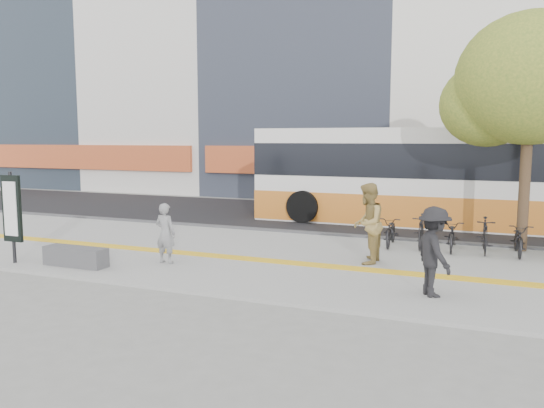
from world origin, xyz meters
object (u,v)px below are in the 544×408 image
at_px(signboard, 12,210).
at_px(seated_woman, 165,233).
at_px(pedestrian_dark, 434,252).
at_px(street_tree, 529,82).
at_px(pedestrian_tan, 368,223).
at_px(bench, 76,256).
at_px(bus, 435,180).

distance_m(signboard, seated_woman, 3.70).
bearing_deg(signboard, pedestrian_dark, 5.74).
xyz_separation_m(street_tree, pedestrian_tan, (-3.50, -3.16, -3.47)).
bearing_deg(seated_woman, bench, 34.00).
distance_m(signboard, pedestrian_tan, 8.50).
bearing_deg(street_tree, bench, -148.38).
xyz_separation_m(signboard, pedestrian_tan, (7.88, 3.17, -0.32)).
bearing_deg(pedestrian_tan, street_tree, 132.21).
bearing_deg(bus, signboard, -131.30).
height_order(seated_woman, pedestrian_tan, pedestrian_tan).
xyz_separation_m(bench, seated_woman, (1.80, 1.05, 0.50)).
bearing_deg(bus, street_tree, -54.87).
relative_size(bus, seated_woman, 8.68).
distance_m(street_tree, pedestrian_dark, 6.68).
xyz_separation_m(signboard, seated_woman, (3.40, 1.36, -0.56)).
xyz_separation_m(street_tree, seated_woman, (-7.98, -4.97, -3.71)).
relative_size(bench, pedestrian_tan, 0.83).
height_order(bus, pedestrian_dark, bus).
distance_m(signboard, pedestrian_dark, 9.68).
bearing_deg(signboard, street_tree, 29.07).
relative_size(bus, pedestrian_tan, 6.54).
bearing_deg(bus, seated_woman, -121.94).
xyz_separation_m(bench, bus, (7.19, 9.70, 1.34)).
distance_m(seated_woman, pedestrian_tan, 4.84).
height_order(bench, seated_woman, seated_woman).
height_order(bench, signboard, signboard).
bearing_deg(street_tree, signboard, -150.93).
bearing_deg(pedestrian_tan, seated_woman, -67.84).
bearing_deg(pedestrian_dark, bus, -25.53).
distance_m(bench, signboard, 1.94).
height_order(street_tree, pedestrian_dark, street_tree).
xyz_separation_m(pedestrian_tan, pedestrian_dark, (1.74, -2.20, -0.11)).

